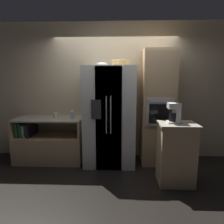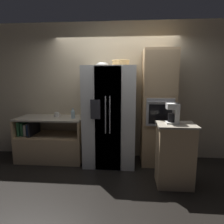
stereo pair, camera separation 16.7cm
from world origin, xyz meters
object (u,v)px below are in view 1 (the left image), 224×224
(wall_oven, at_px, (157,108))
(coffee_maker, at_px, (175,112))
(fruit_bowl, at_px, (102,64))
(bottle_tall, at_px, (72,114))
(refrigerator, at_px, (110,116))
(mug, at_px, (56,115))
(wicker_basket, at_px, (121,63))

(wall_oven, distance_m, coffee_maker, 0.82)
(wall_oven, distance_m, fruit_bowl, 1.36)
(bottle_tall, bearing_deg, refrigerator, 0.31)
(refrigerator, distance_m, bottle_tall, 0.73)
(refrigerator, xyz_separation_m, mug, (-1.11, 0.12, -0.01))
(fruit_bowl, distance_m, coffee_maker, 1.65)
(wicker_basket, height_order, fruit_bowl, wicker_basket)
(wicker_basket, xyz_separation_m, coffee_maker, (0.85, -0.75, -0.80))
(wall_oven, bearing_deg, mug, 178.83)
(wicker_basket, xyz_separation_m, mug, (-1.31, 0.11, -1.02))
(wall_oven, bearing_deg, coffee_maker, -81.26)
(wicker_basket, distance_m, coffee_maker, 1.38)
(refrigerator, relative_size, fruit_bowl, 8.06)
(refrigerator, relative_size, wicker_basket, 5.72)
(wall_oven, relative_size, wicker_basket, 6.63)
(refrigerator, distance_m, wicker_basket, 1.03)
(fruit_bowl, xyz_separation_m, coffee_maker, (1.20, -0.82, -0.78))
(fruit_bowl, height_order, bottle_tall, fruit_bowl)
(fruit_bowl, xyz_separation_m, mug, (-0.96, 0.03, -1.00))
(wall_oven, bearing_deg, fruit_bowl, 179.55)
(refrigerator, height_order, wall_oven, wall_oven)
(refrigerator, relative_size, mug, 14.82)
(refrigerator, xyz_separation_m, wall_oven, (0.92, 0.08, 0.15))
(coffee_maker, bearing_deg, wicker_basket, 138.56)
(bottle_tall, xyz_separation_m, coffee_maker, (1.78, -0.73, 0.17))
(wall_oven, height_order, bottle_tall, wall_oven)
(wicker_basket, distance_m, mug, 1.66)
(mug, bearing_deg, refrigerator, -6.43)
(wicker_basket, relative_size, fruit_bowl, 1.41)
(wall_oven, relative_size, coffee_maker, 7.09)
(wall_oven, distance_m, bottle_tall, 1.66)
(mug, xyz_separation_m, coffee_maker, (2.16, -0.85, 0.22))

